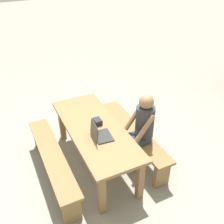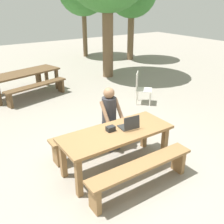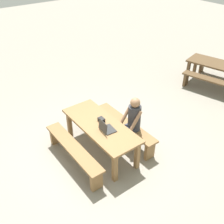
# 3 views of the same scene
# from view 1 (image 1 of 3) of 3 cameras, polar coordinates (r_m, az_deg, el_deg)

# --- Properties ---
(ground_plane) EXTENTS (30.00, 30.00, 0.00)m
(ground_plane) POSITION_cam_1_polar(r_m,az_deg,el_deg) (4.37, -3.46, -11.06)
(ground_plane) COLOR gray
(picnic_table_front) EXTENTS (1.95, 0.77, 0.72)m
(picnic_table_front) POSITION_cam_1_polar(r_m,az_deg,el_deg) (3.96, -3.75, -4.64)
(picnic_table_front) COLOR olive
(picnic_table_front) RESTS_ON ground
(bench_near) EXTENTS (1.87, 0.30, 0.47)m
(bench_near) POSITION_cam_1_polar(r_m,az_deg,el_deg) (3.99, -12.84, -10.15)
(bench_near) COLOR olive
(bench_near) RESTS_ON ground
(bench_far) EXTENTS (1.87, 0.30, 0.47)m
(bench_far) POSITION_cam_1_polar(r_m,az_deg,el_deg) (4.36, 4.71, -4.95)
(bench_far) COLOR olive
(bench_far) RESTS_ON ground
(laptop) EXTENTS (0.32, 0.29, 0.25)m
(laptop) POSITION_cam_1_polar(r_m,az_deg,el_deg) (3.67, -2.72, -4.86)
(laptop) COLOR #2D2D2D
(laptop) RESTS_ON picnic_table_front
(small_pouch) EXTENTS (0.14, 0.11, 0.08)m
(small_pouch) POSITION_cam_1_polar(r_m,az_deg,el_deg) (3.94, -3.19, -2.09)
(small_pouch) COLOR black
(small_pouch) RESTS_ON picnic_table_front
(person_seated) EXTENTS (0.39, 0.40, 1.26)m
(person_seated) POSITION_cam_1_polar(r_m,az_deg,el_deg) (3.91, 6.61, -3.11)
(person_seated) COLOR #333847
(person_seated) RESTS_ON ground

